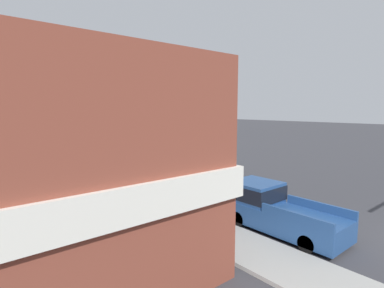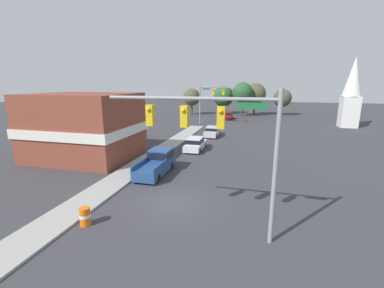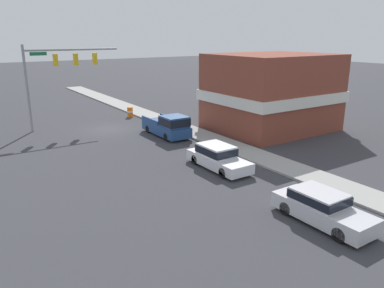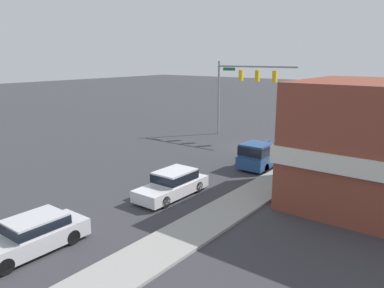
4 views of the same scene
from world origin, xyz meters
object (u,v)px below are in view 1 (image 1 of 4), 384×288
car_lead (178,174)px  car_second_ahead (126,158)px  pickup_truck_parked (272,208)px  car_distant (61,140)px

car_lead → car_second_ahead: car_lead is taller
car_lead → pickup_truck_parked: pickup_truck_parked is taller
car_distant → pickup_truck_parked: (-1.78, -36.01, 0.10)m
pickup_truck_parked → car_lead: bearing=81.2°
car_distant → car_second_ahead: bearing=-89.9°
pickup_truck_parked → car_second_ahead: bearing=83.9°
car_second_ahead → pickup_truck_parked: 17.00m
car_lead → pickup_truck_parked: 8.59m
car_distant → pickup_truck_parked: bearing=-92.8°
car_distant → pickup_truck_parked: size_ratio=0.86×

